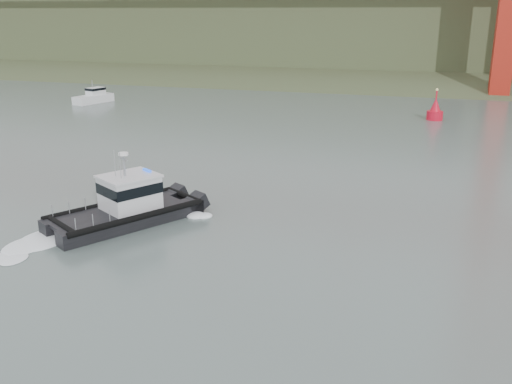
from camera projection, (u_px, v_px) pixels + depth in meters
The scene contains 5 objects.
ground at pixel (221, 299), 26.52m from camera, with size 400.00×400.00×0.00m, color slate.
headlands at pixel (404, 37), 138.53m from camera, with size 500.00×105.36×27.12m.
patrol_boat at pixel (126, 205), 35.87m from camera, with size 8.01×10.15×4.72m.
motorboat at pixel (94, 97), 83.86m from camera, with size 3.68×6.59×3.45m.
nav_buoy at pixel (435, 111), 70.43m from camera, with size 1.97×1.97×4.11m.
Camera 1 is at (8.72, -22.19, 12.77)m, focal length 40.00 mm.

